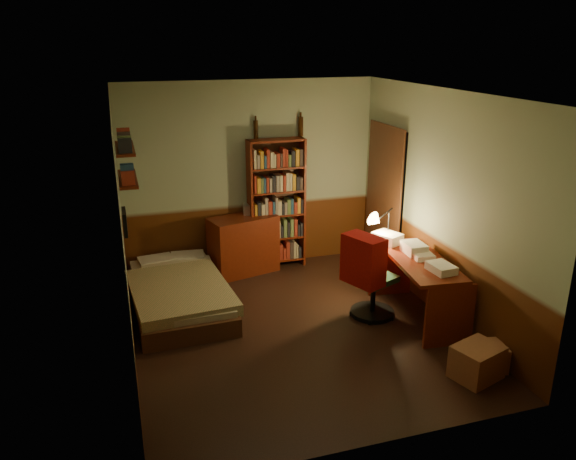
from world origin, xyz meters
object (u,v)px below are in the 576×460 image
object	(u,v)px
dresser	(243,245)
cardboard_box_b	(485,357)
bookshelf	(277,205)
mini_stereo	(252,209)
bed	(178,284)
desk_lamp	(389,216)
cardboard_box_a	(477,362)
desk	(417,289)
office_chair	(374,272)

from	to	relation	value
dresser	cardboard_box_b	world-z (taller)	dresser
bookshelf	cardboard_box_b	world-z (taller)	bookshelf
mini_stereo	bookshelf	bearing A→B (deg)	2.16
mini_stereo	cardboard_box_b	bearing A→B (deg)	-54.99
mini_stereo	cardboard_box_b	size ratio (longest dim) A/B	0.70
bookshelf	cardboard_box_b	distance (m)	3.49
bed	mini_stereo	xyz separation A→B (m)	(1.16, 0.92, 0.58)
mini_stereo	desk_lamp	xyz separation A→B (m)	(1.39, -1.36, 0.17)
desk_lamp	cardboard_box_b	world-z (taller)	desk_lamp
cardboard_box_b	dresser	bearing A→B (deg)	119.41
bookshelf	cardboard_box_a	bearing A→B (deg)	-73.73
bed	desk_lamp	bearing A→B (deg)	-11.55
bookshelf	cardboard_box_b	xyz separation A→B (m)	(1.23, -3.17, -0.79)
bed	dresser	bearing A→B (deg)	36.76
desk	bookshelf	bearing A→B (deg)	125.60
office_chair	cardboard_box_a	bearing A→B (deg)	-97.82
dresser	mini_stereo	bearing A→B (deg)	21.97
desk	cardboard_box_a	bearing A→B (deg)	-85.86
mini_stereo	office_chair	bearing A→B (deg)	-52.57
desk	mini_stereo	bearing A→B (deg)	131.89
dresser	office_chair	bearing A→B (deg)	-70.48
office_chair	bed	bearing A→B (deg)	134.13
cardboard_box_a	cardboard_box_b	distance (m)	0.21
dresser	desk	world-z (taller)	dresser
dresser	cardboard_box_a	xyz separation A→B (m)	(1.56, -3.19, -0.24)
mini_stereo	bed	bearing A→B (deg)	-132.70
cardboard_box_a	cardboard_box_b	bearing A→B (deg)	31.41
bed	office_chair	world-z (taller)	office_chair
desk_lamp	office_chair	bearing A→B (deg)	-119.89
desk_lamp	dresser	bearing A→B (deg)	151.47
bookshelf	cardboard_box_a	size ratio (longest dim) A/B	4.13
bed	bookshelf	distance (m)	1.85
bed	cardboard_box_a	world-z (taller)	bed
desk	office_chair	size ratio (longest dim) A/B	1.27
desk	desk_lamp	distance (m)	0.97
mini_stereo	cardboard_box_a	distance (m)	3.66
mini_stereo	cardboard_box_a	xyz separation A→B (m)	(1.39, -3.31, -0.71)
dresser	office_chair	size ratio (longest dim) A/B	0.83
bed	desk_lamp	distance (m)	2.70
bookshelf	desk_lamp	bearing A→B (deg)	-52.91
desk	desk_lamp	xyz separation A→B (m)	(-0.06, 0.69, 0.68)
bookshelf	mini_stereo	bearing A→B (deg)	171.57
desk_lamp	office_chair	world-z (taller)	desk_lamp
cardboard_box_a	mini_stereo	bearing A→B (deg)	112.82
desk	office_chair	world-z (taller)	office_chair
mini_stereo	cardboard_box_b	distance (m)	3.65
bed	desk_lamp	world-z (taller)	desk_lamp
desk	cardboard_box_a	xyz separation A→B (m)	(-0.05, -1.27, -0.20)
bookshelf	office_chair	size ratio (longest dim) A/B	1.68
cardboard_box_a	desk_lamp	bearing A→B (deg)	90.06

